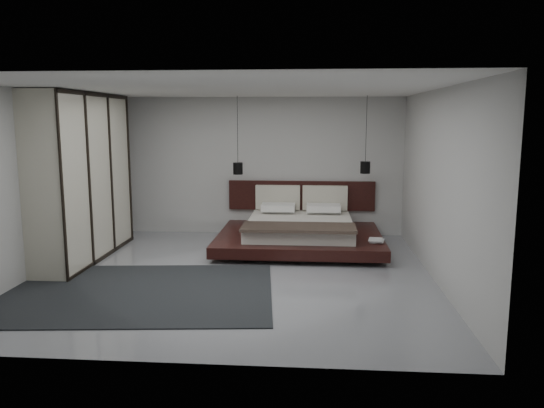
# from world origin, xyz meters

# --- Properties ---
(floor) EXTENTS (6.00, 6.00, 0.00)m
(floor) POSITION_xyz_m (0.00, 0.00, 0.00)
(floor) COLOR gray
(floor) RESTS_ON ground
(ceiling) EXTENTS (6.00, 6.00, 0.00)m
(ceiling) POSITION_xyz_m (0.00, 0.00, 2.80)
(ceiling) COLOR white
(ceiling) RESTS_ON wall_back
(wall_back) EXTENTS (6.00, 0.00, 6.00)m
(wall_back) POSITION_xyz_m (0.00, 3.00, 1.40)
(wall_back) COLOR #B6B6B3
(wall_back) RESTS_ON floor
(wall_front) EXTENTS (6.00, 0.00, 6.00)m
(wall_front) POSITION_xyz_m (0.00, -3.00, 1.40)
(wall_front) COLOR #B6B6B3
(wall_front) RESTS_ON floor
(wall_left) EXTENTS (0.00, 6.00, 6.00)m
(wall_left) POSITION_xyz_m (-3.00, 0.00, 1.40)
(wall_left) COLOR #B6B6B3
(wall_left) RESTS_ON floor
(wall_right) EXTENTS (0.00, 6.00, 6.00)m
(wall_right) POSITION_xyz_m (3.00, 0.00, 1.40)
(wall_right) COLOR #B6B6B3
(wall_right) RESTS_ON floor
(lattice_screen) EXTENTS (0.05, 0.90, 2.60)m
(lattice_screen) POSITION_xyz_m (-2.95, 2.45, 1.30)
(lattice_screen) COLOR black
(lattice_screen) RESTS_ON floor
(bed) EXTENTS (2.98, 2.47, 1.11)m
(bed) POSITION_xyz_m (0.95, 1.90, 0.30)
(bed) COLOR black
(bed) RESTS_ON floor
(book_lower) EXTENTS (0.30, 0.36, 0.03)m
(book_lower) POSITION_xyz_m (2.17, 1.22, 0.29)
(book_lower) COLOR #99724C
(book_lower) RESTS_ON bed
(book_upper) EXTENTS (0.28, 0.35, 0.02)m
(book_upper) POSITION_xyz_m (2.15, 1.19, 0.32)
(book_upper) COLOR #99724C
(book_upper) RESTS_ON book_lower
(pendant_left) EXTENTS (0.19, 0.19, 1.50)m
(pendant_left) POSITION_xyz_m (-0.27, 2.39, 1.42)
(pendant_left) COLOR black
(pendant_left) RESTS_ON ceiling
(pendant_right) EXTENTS (0.19, 0.19, 1.47)m
(pendant_right) POSITION_xyz_m (2.17, 2.39, 1.45)
(pendant_right) COLOR black
(pendant_right) RESTS_ON ceiling
(wardrobe) EXTENTS (0.67, 2.84, 2.79)m
(wardrobe) POSITION_xyz_m (-2.70, 0.80, 1.39)
(wardrobe) COLOR beige
(wardrobe) RESTS_ON floor
(rug) EXTENTS (3.91, 2.97, 0.02)m
(rug) POSITION_xyz_m (-1.20, -0.95, 0.01)
(rug) COLOR black
(rug) RESTS_ON floor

